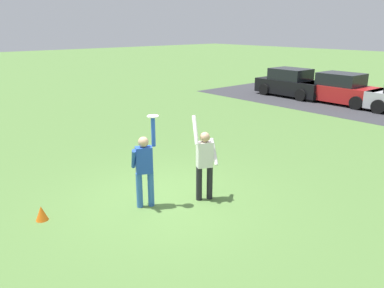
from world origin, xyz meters
The scene contains 8 objects.
ground_plane centered at (0.00, 0.00, 0.00)m, with size 120.00×120.00×0.00m, color #567F3D.
person_catcher centered at (-0.04, -0.54, 0.98)m, with size 0.50×0.59×2.08m.
person_defender centered at (0.56, 0.72, 0.98)m, with size 0.59×0.65×2.04m.
frisbee_disc centered at (0.06, -0.34, 2.09)m, with size 0.25×0.25×0.02m, color white.
parked_car_black centered at (-6.35, 14.02, 0.73)m, with size 4.13×2.09×1.59m.
parked_car_red centered at (-3.29, 14.16, 0.73)m, with size 4.13×2.09×1.59m.
parking_strip centered at (-1.50, 14.18, 0.00)m, with size 19.59×6.40×0.01m, color #38383D.
field_cone_orange centered at (-0.94, -2.57, 0.16)m, with size 0.26×0.26×0.32m, color orange.
Camera 1 is at (6.59, -4.90, 3.93)m, focal length 35.53 mm.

